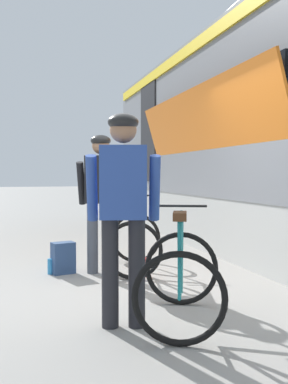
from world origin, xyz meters
name	(u,v)px	position (x,y,z in m)	size (l,w,h in m)	color
ground_plane	(146,290)	(0.00, 0.00, 0.00)	(80.00, 80.00, 0.00)	gray
cyclist_near_in_dark	(101,191)	(-0.31, 0.95, 1.05)	(0.66, 0.44, 1.76)	#4C515B
cyclist_far_in_blue	(123,200)	(-0.49, -1.01, 1.05)	(0.65, 0.40, 1.76)	#232328
bicycle_near_white	(135,240)	(0.14, 0.97, 0.40)	(0.99, 1.23, 0.99)	black
bicycle_far_teal	(180,276)	(-0.01, -1.07, 0.40)	(1.06, 1.26, 0.99)	black
backpack_on_platform	(63,258)	(-0.78, 1.07, 0.20)	(0.28, 0.18, 0.40)	navy
water_bottle_near_the_bikes	(147,267)	(0.19, 0.61, 0.12)	(0.08, 0.08, 0.23)	red
water_bottle_by_the_backpack	(51,266)	(-0.94, 1.08, 0.10)	(0.07, 0.07, 0.20)	#338CCC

